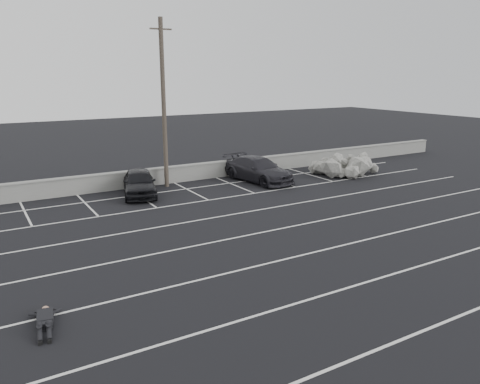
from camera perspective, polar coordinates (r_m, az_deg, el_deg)
ground at (r=17.99m, az=6.41°, el=-7.94°), size 120.00×120.00×0.00m
seawall at (r=29.72m, az=-9.94°, el=1.96°), size 50.00×0.45×1.06m
stall_lines at (r=21.40m, az=-0.87°, el=-4.17°), size 36.00×20.05×0.01m
car_left at (r=27.23m, az=-12.17°, el=1.15°), size 2.90×4.70×1.49m
car_right at (r=30.13m, az=2.27°, el=2.77°), size 2.90×5.57×1.54m
utility_pole at (r=28.45m, az=-9.29°, el=10.52°), size 1.32×0.26×9.88m
trash_bin at (r=31.79m, az=2.64°, el=2.85°), size 0.82×0.82×0.96m
riprap_pile at (r=32.62m, az=12.46°, el=2.83°), size 4.94×3.81×1.35m
person at (r=14.58m, az=-22.69°, el=-13.58°), size 1.68×2.65×0.47m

